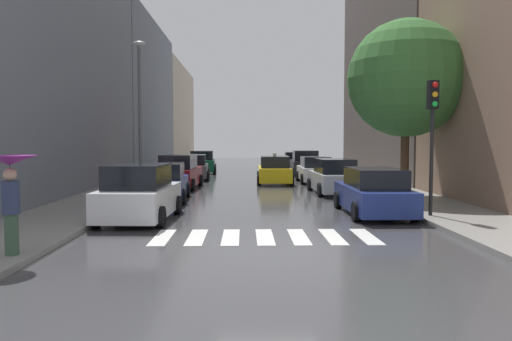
% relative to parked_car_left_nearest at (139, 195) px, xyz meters
% --- Properties ---
extents(ground_plane, '(28.00, 72.00, 0.04)m').
position_rel_parked_car_left_nearest_xyz_m(ground_plane, '(3.89, 19.29, -0.85)').
color(ground_plane, '#3C3C3E').
extents(sidewalk_left, '(3.00, 72.00, 0.15)m').
position_rel_parked_car_left_nearest_xyz_m(sidewalk_left, '(-2.61, 19.29, -0.76)').
color(sidewalk_left, gray).
rests_on(sidewalk_left, ground).
extents(sidewalk_right, '(3.00, 72.00, 0.15)m').
position_rel_parked_car_left_nearest_xyz_m(sidewalk_right, '(10.39, 19.29, -0.76)').
color(sidewalk_right, gray).
rests_on(sidewalk_right, ground).
extents(crosswalk_stripes, '(5.85, 2.20, 0.01)m').
position_rel_parked_car_left_nearest_xyz_m(crosswalk_stripes, '(3.89, -2.83, -0.83)').
color(crosswalk_stripes, silver).
rests_on(crosswalk_stripes, ground).
extents(building_left_near, '(6.00, 21.38, 16.55)m').
position_rel_parked_car_left_nearest_xyz_m(building_left_near, '(-7.11, 7.00, 7.44)').
color(building_left_near, slate).
rests_on(building_left_near, ground).
extents(building_left_mid, '(6.00, 18.39, 12.54)m').
position_rel_parked_car_left_nearest_xyz_m(building_left_mid, '(-7.11, 27.09, 5.43)').
color(building_left_mid, slate).
rests_on(building_left_mid, ground).
extents(building_left_far, '(6.00, 21.39, 11.70)m').
position_rel_parked_car_left_nearest_xyz_m(building_left_far, '(-7.11, 47.23, 5.02)').
color(building_left_far, '#B2A38C').
rests_on(building_left_far, ground).
extents(building_right_mid, '(6.00, 17.66, 17.77)m').
position_rel_parked_car_left_nearest_xyz_m(building_right_mid, '(14.89, 17.72, 8.05)').
color(building_right_mid, '#564C47').
rests_on(building_right_mid, ground).
extents(parked_car_left_nearest, '(2.30, 4.25, 1.80)m').
position_rel_parked_car_left_nearest_xyz_m(parked_car_left_nearest, '(0.00, 0.00, 0.00)').
color(parked_car_left_nearest, silver).
rests_on(parked_car_left_nearest, ground).
extents(parked_car_left_second, '(2.15, 4.38, 1.60)m').
position_rel_parked_car_left_nearest_xyz_m(parked_car_left_second, '(-0.04, 5.24, -0.08)').
color(parked_car_left_second, navy).
rests_on(parked_car_left_second, ground).
extents(parked_car_left_third, '(2.23, 4.64, 1.80)m').
position_rel_parked_car_left_nearest_xyz_m(parked_car_left_third, '(-0.11, 10.52, 0.00)').
color(parked_car_left_third, maroon).
rests_on(parked_car_left_third, ground).
extents(parked_car_left_fourth, '(2.30, 4.21, 1.62)m').
position_rel_parked_car_left_nearest_xyz_m(parked_car_left_fourth, '(-0.03, 16.61, -0.07)').
color(parked_car_left_fourth, '#474C51').
rests_on(parked_car_left_fourth, ground).
extents(parked_car_left_fifth, '(2.29, 4.49, 1.74)m').
position_rel_parked_car_left_nearest_xyz_m(parked_car_left_fifth, '(0.06, 23.12, -0.02)').
color(parked_car_left_fifth, '#0C4C2D').
rests_on(parked_car_left_fifth, ground).
extents(parked_car_right_nearest, '(2.08, 4.69, 1.61)m').
position_rel_parked_car_left_nearest_xyz_m(parked_car_right_nearest, '(7.81, 1.08, -0.08)').
color(parked_car_right_nearest, navy).
rests_on(parked_car_right_nearest, ground).
extents(parked_car_right_second, '(2.13, 4.40, 1.68)m').
position_rel_parked_car_left_nearest_xyz_m(parked_car_right_second, '(7.65, 7.79, -0.05)').
color(parked_car_right_second, '#B2B7BF').
rests_on(parked_car_right_second, ground).
extents(parked_car_right_third, '(2.03, 4.17, 1.58)m').
position_rel_parked_car_left_nearest_xyz_m(parked_car_right_third, '(7.64, 13.98, -0.09)').
color(parked_car_right_third, silver).
rests_on(parked_car_right_third, ground).
extents(parked_car_right_fourth, '(2.23, 4.05, 1.82)m').
position_rel_parked_car_left_nearest_xyz_m(parked_car_right_fourth, '(7.80, 20.21, 0.01)').
color(parked_car_right_fourth, black).
rests_on(parked_car_right_fourth, ground).
extents(parked_car_right_fifth, '(2.19, 4.42, 1.57)m').
position_rel_parked_car_left_nearest_xyz_m(parked_car_right_fifth, '(7.64, 26.33, -0.10)').
color(parked_car_right_fifth, navy).
rests_on(parked_car_right_fifth, ground).
extents(taxi_midroad, '(2.15, 4.58, 1.81)m').
position_rel_parked_car_left_nearest_xyz_m(taxi_midroad, '(5.15, 13.49, -0.07)').
color(taxi_midroad, yellow).
rests_on(taxi_midroad, ground).
extents(pedestrian_foreground, '(1.09, 1.09, 2.10)m').
position_rel_parked_car_left_nearest_xyz_m(pedestrian_foreground, '(-1.54, -5.36, 0.87)').
color(pedestrian_foreground, '#38513D').
rests_on(pedestrian_foreground, sidewalk_left).
extents(street_tree_right, '(5.00, 5.00, 7.55)m').
position_rel_parked_car_left_nearest_xyz_m(street_tree_right, '(10.28, 5.37, 4.35)').
color(street_tree_right, '#513823').
rests_on(street_tree_right, sidewalk_right).
extents(traffic_light_right_corner, '(0.30, 0.42, 4.30)m').
position_rel_parked_car_left_nearest_xyz_m(traffic_light_right_corner, '(9.34, -0.13, 2.45)').
color(traffic_light_right_corner, black).
rests_on(traffic_light_right_corner, sidewalk_right).
extents(lamp_post_left, '(0.60, 0.28, 7.13)m').
position_rel_parked_car_left_nearest_xyz_m(lamp_post_left, '(-1.66, 8.22, 3.42)').
color(lamp_post_left, '#595B60').
rests_on(lamp_post_left, sidewalk_left).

